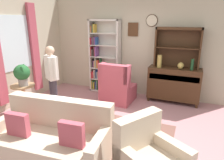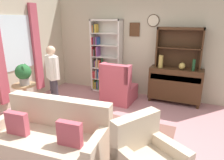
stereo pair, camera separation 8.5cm
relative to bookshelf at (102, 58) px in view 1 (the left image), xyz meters
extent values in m
cube|color=#B27A7F|center=(0.92, -1.94, -1.01)|extent=(5.40, 4.60, 0.02)
cube|color=#BCB299|center=(0.92, 0.19, 0.40)|extent=(5.00, 0.06, 2.80)
cylinder|color=beige|center=(1.36, 0.14, 1.07)|extent=(0.28, 0.03, 0.28)
torus|color=#382314|center=(1.36, 0.14, 1.07)|extent=(0.31, 0.02, 0.31)
cube|color=#4C2D19|center=(0.86, 0.14, 0.84)|extent=(0.28, 0.03, 0.36)
cube|color=#BCB299|center=(-1.61, -1.94, 0.40)|extent=(0.06, 4.20, 2.80)
cube|color=silver|center=(-1.57, -1.64, 0.55)|extent=(0.02, 0.90, 1.30)
cube|color=#B24756|center=(-1.52, -1.06, 0.35)|extent=(0.08, 0.24, 2.30)
cube|color=brown|center=(1.12, -2.24, -1.00)|extent=(2.35, 1.72, 0.01)
cube|color=silver|center=(-0.35, -0.01, 0.05)|extent=(0.04, 0.30, 2.10)
cube|color=silver|center=(0.51, -0.01, 0.05)|extent=(0.04, 0.30, 2.10)
cube|color=silver|center=(0.08, -0.01, 1.08)|extent=(0.90, 0.30, 0.04)
cube|color=silver|center=(0.08, -0.01, -0.98)|extent=(0.90, 0.30, 0.04)
cube|color=silver|center=(0.08, 0.13, 0.05)|extent=(0.90, 0.01, 2.10)
cube|color=silver|center=(0.08, -0.01, -0.62)|extent=(0.86, 0.30, 0.02)
cube|color=gold|center=(-0.32, -0.03, -0.82)|extent=(0.02, 0.21, 0.26)
cube|color=#337247|center=(-0.29, -0.03, -0.83)|extent=(0.02, 0.16, 0.25)
cube|color=gold|center=(-0.25, -0.03, -0.84)|extent=(0.04, 0.20, 0.21)
cube|color=#284C8C|center=(-0.21, -0.03, -0.83)|extent=(0.03, 0.14, 0.23)
cube|color=#723F7F|center=(-0.17, -0.03, -0.84)|extent=(0.02, 0.18, 0.22)
cube|color=#337247|center=(-0.14, -0.03, -0.80)|extent=(0.03, 0.22, 0.29)
cube|color=#3F3833|center=(-0.10, -0.03, -0.85)|extent=(0.04, 0.12, 0.20)
cube|color=#723F7F|center=(-0.06, -0.03, -0.85)|extent=(0.02, 0.14, 0.20)
cube|color=#CC7233|center=(-0.02, -0.03, -0.83)|extent=(0.04, 0.12, 0.23)
cube|color=silver|center=(0.08, -0.01, -0.29)|extent=(0.86, 0.30, 0.02)
cube|color=#B22D33|center=(-0.31, -0.03, -0.51)|extent=(0.03, 0.23, 0.20)
cube|color=#B22D33|center=(-0.27, -0.03, -0.51)|extent=(0.04, 0.21, 0.21)
cube|color=gray|center=(-0.22, -0.03, -0.47)|extent=(0.04, 0.24, 0.28)
cube|color=#284C8C|center=(-0.18, -0.03, -0.47)|extent=(0.03, 0.15, 0.28)
cube|color=gray|center=(-0.14, -0.03, -0.51)|extent=(0.04, 0.15, 0.21)
cube|color=silver|center=(0.08, -0.01, 0.05)|extent=(0.86, 0.30, 0.02)
cube|color=#3F3833|center=(-0.31, -0.03, -0.16)|extent=(0.03, 0.15, 0.23)
cube|color=#723F7F|center=(-0.27, -0.03, -0.18)|extent=(0.04, 0.10, 0.19)
cube|color=gold|center=(-0.22, -0.03, -0.18)|extent=(0.04, 0.15, 0.19)
cube|color=gray|center=(-0.17, -0.03, -0.13)|extent=(0.04, 0.24, 0.29)
cube|color=#CC7233|center=(-0.13, -0.03, -0.17)|extent=(0.04, 0.18, 0.22)
cube|color=#B22D33|center=(-0.08, -0.03, -0.15)|extent=(0.02, 0.20, 0.24)
cube|color=#337247|center=(-0.05, -0.03, -0.13)|extent=(0.02, 0.10, 0.29)
cube|color=silver|center=(0.08, -0.01, 0.39)|extent=(0.86, 0.30, 0.02)
cube|color=#B22D33|center=(-0.32, -0.03, 0.20)|extent=(0.02, 0.22, 0.27)
cube|color=#3F3833|center=(-0.28, -0.03, 0.16)|extent=(0.04, 0.23, 0.20)
cube|color=#3F3833|center=(-0.24, -0.03, 0.20)|extent=(0.02, 0.12, 0.28)
cube|color=#B22D33|center=(-0.20, -0.03, 0.19)|extent=(0.03, 0.16, 0.26)
cube|color=#723F7F|center=(-0.16, -0.03, 0.20)|extent=(0.04, 0.22, 0.29)
cube|color=silver|center=(0.08, -0.01, 0.72)|extent=(0.86, 0.30, 0.02)
cube|color=#B22D33|center=(-0.32, -0.03, 0.50)|extent=(0.03, 0.24, 0.20)
cube|color=#723F7F|center=(-0.27, -0.03, 0.49)|extent=(0.04, 0.15, 0.19)
cube|color=#3F3833|center=(-0.23, -0.03, 0.51)|extent=(0.04, 0.23, 0.22)
cube|color=#723F7F|center=(-0.18, -0.03, 0.51)|extent=(0.02, 0.24, 0.23)
cube|color=#284C8C|center=(-0.16, -0.03, 0.50)|extent=(0.02, 0.18, 0.21)
cube|color=#CC7233|center=(-0.31, -0.03, 0.83)|extent=(0.03, 0.11, 0.20)
cube|color=#3F3833|center=(-0.27, -0.03, 0.87)|extent=(0.02, 0.16, 0.26)
cube|color=#337247|center=(-0.25, -0.03, 0.85)|extent=(0.02, 0.14, 0.23)
cube|color=gold|center=(-0.21, -0.03, 0.85)|extent=(0.04, 0.18, 0.24)
cube|color=#422816|center=(2.07, -0.08, -0.49)|extent=(1.30, 0.45, 0.82)
cube|color=#422816|center=(1.47, -0.26, -0.95)|extent=(0.06, 0.06, 0.10)
cube|color=#422816|center=(2.67, -0.26, -0.95)|extent=(0.06, 0.06, 0.10)
cube|color=#422816|center=(1.47, 0.09, -0.95)|extent=(0.06, 0.06, 0.10)
cube|color=#422816|center=(2.67, 0.09, -0.95)|extent=(0.06, 0.06, 0.10)
cube|color=#352012|center=(2.07, -0.30, -0.28)|extent=(1.20, 0.01, 0.14)
cube|color=#422816|center=(1.54, 0.00, 0.42)|extent=(0.04, 0.26, 1.00)
cube|color=#422816|center=(2.60, 0.00, 0.42)|extent=(0.04, 0.26, 1.00)
cube|color=#422816|center=(2.07, 0.00, 0.89)|extent=(1.10, 0.26, 0.06)
cube|color=#422816|center=(2.07, 0.00, 0.42)|extent=(1.06, 0.26, 0.02)
cube|color=#422816|center=(2.07, 0.12, 0.42)|extent=(1.10, 0.01, 1.00)
cylinder|color=tan|center=(1.68, -0.16, 0.08)|extent=(0.11, 0.11, 0.32)
ellipsoid|color=tan|center=(2.20, -0.15, 0.01)|extent=(0.15, 0.15, 0.17)
cylinder|color=#194223|center=(2.46, -0.17, 0.06)|extent=(0.07, 0.07, 0.28)
cube|color=beige|center=(0.59, -3.17, -0.79)|extent=(1.87, 1.01, 0.42)
cube|color=beige|center=(0.56, -2.84, -0.34)|extent=(1.81, 0.37, 0.48)
cube|color=beige|center=(-0.24, -3.24, -0.70)|extent=(0.22, 0.86, 0.60)
cube|color=beige|center=(1.41, -3.09, -0.70)|extent=(0.22, 0.86, 0.60)
cube|color=#B74C5B|center=(0.15, -3.33, -0.40)|extent=(0.37, 0.13, 0.36)
cube|color=#B74C5B|center=(1.05, -3.24, -0.40)|extent=(0.37, 0.13, 0.36)
cube|color=white|center=(0.56, -2.84, -0.10)|extent=(0.38, 0.21, 0.00)
cube|color=beige|center=(1.88, -2.87, -0.36)|extent=(0.54, 0.73, 0.48)
cube|color=beige|center=(2.29, -2.77, -0.72)|extent=(0.74, 0.53, 0.55)
cube|color=#B74C5B|center=(0.71, -0.56, -0.79)|extent=(0.81, 0.83, 0.42)
cube|color=#B74C5B|center=(0.70, -0.86, -0.26)|extent=(0.79, 0.23, 0.63)
cube|color=#B74C5B|center=(1.04, -0.83, -0.17)|extent=(0.11, 0.28, 0.44)
cube|color=#B74C5B|center=(0.36, -0.80, -0.17)|extent=(0.11, 0.28, 0.44)
cylinder|color=#A87F56|center=(-1.01, -2.09, -0.32)|extent=(0.52, 0.52, 0.03)
cylinder|color=#A87F56|center=(-1.01, -2.09, -0.67)|extent=(0.08, 0.08, 0.66)
cylinder|color=#A87F56|center=(-1.01, -2.09, -0.98)|extent=(0.36, 0.36, 0.03)
cylinder|color=gray|center=(-0.96, -2.11, -0.23)|extent=(0.20, 0.20, 0.16)
sphere|color=#235B2D|center=(-0.96, -2.11, 0.00)|extent=(0.34, 0.34, 0.34)
ellipsoid|color=#235B2D|center=(-0.86, -2.19, 0.04)|extent=(0.10, 0.06, 0.24)
ellipsoid|color=#235B2D|center=(-1.00, -1.99, 0.04)|extent=(0.10, 0.06, 0.24)
cylinder|color=beige|center=(-0.67, -1.87, -0.96)|extent=(0.11, 0.11, 0.09)
sphere|color=#235B2D|center=(-0.67, -1.87, -0.83)|extent=(0.19, 0.19, 0.19)
ellipsoid|color=#235B2D|center=(-0.69, -1.94, -0.81)|extent=(0.06, 0.03, 0.13)
ellipsoid|color=#235B2D|center=(-0.65, -1.81, -0.81)|extent=(0.06, 0.03, 0.13)
cylinder|color=#38333D|center=(-0.48, -1.75, -0.59)|extent=(0.17, 0.17, 0.82)
cylinder|color=#38333D|center=(-0.33, -1.85, -0.59)|extent=(0.17, 0.17, 0.82)
cube|color=silver|center=(-0.40, -1.80, 0.08)|extent=(0.39, 0.35, 0.52)
sphere|color=tan|center=(-0.40, -1.80, 0.46)|extent=(0.28, 0.28, 0.20)
cylinder|color=silver|center=(-0.59, -1.68, 0.11)|extent=(0.11, 0.11, 0.48)
cylinder|color=silver|center=(-0.22, -1.92, 0.11)|extent=(0.11, 0.11, 0.48)
camera|label=1|loc=(2.47, -5.25, 1.12)|focal=32.11mm
camera|label=2|loc=(2.55, -5.22, 1.12)|focal=32.11mm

